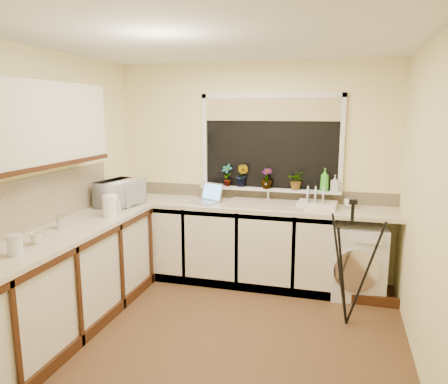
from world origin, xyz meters
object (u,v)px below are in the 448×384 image
washing_machine (356,260)px  plant_b (242,175)px  plant_a (227,175)px  plant_c (267,178)px  dish_rack (317,205)px  tripod (350,263)px  kettle (111,206)px  laptop (208,197)px  cup_back (350,203)px  soap_bottle_clear (335,183)px  cup_left (36,239)px  microwave (120,193)px  plant_d (297,180)px  glass_jug (15,245)px  steel_jar (61,222)px  soap_bottle_green (325,179)px

washing_machine → plant_b: 1.54m
plant_a → plant_c: 0.47m
washing_machine → plant_a: 1.69m
dish_rack → tripod: (0.34, -0.75, -0.35)m
kettle → plant_c: size_ratio=0.87×
washing_machine → dish_rack: size_ratio=1.88×
laptop → cup_back: laptop is taller
dish_rack → tripod: tripod is taller
soap_bottle_clear → cup_left: 3.01m
plant_c → plant_a: bearing=177.7°
microwave → cup_left: size_ratio=5.24×
cup_back → cup_left: size_ratio=1.29×
plant_c → cup_left: plant_c is taller
laptop → dish_rack: 1.20m
plant_c → cup_back: plant_c is taller
plant_b → plant_d: size_ratio=1.26×
microwave → plant_b: plant_b is taller
washing_machine → plant_c: size_ratio=3.30×
laptop → tripod: (1.54, -0.70, -0.38)m
microwave → dish_rack: bearing=-68.0°
laptop → kettle: laptop is taller
soap_bottle_clear → plant_c: bearing=-178.1°
kettle → glass_jug: 1.20m
laptop → steel_jar: bearing=-99.5°
microwave → plant_c: 1.62m
steel_jar → soap_bottle_clear: (2.29, 1.61, 0.18)m
steel_jar → washing_machine: bearing=28.1°
plant_a → glass_jug: bearing=-112.2°
microwave → cup_back: 2.46m
plant_c → cup_left: bearing=-125.5°
kettle → plant_b: 1.54m
steel_jar → plant_a: bearing=56.1°
dish_rack → soap_bottle_clear: (0.17, 0.20, 0.21)m
plant_a → plant_d: (0.80, -0.02, -0.02)m
cup_back → cup_left: cup_back is taller
microwave → washing_machine: bearing=-71.3°
steel_jar → microwave: microwave is taller
glass_jug → plant_c: size_ratio=0.67×
tripod → plant_b: size_ratio=4.40×
washing_machine → microwave: (-2.48, -0.41, 0.66)m
soap_bottle_green → cup_left: soap_bottle_green is taller
plant_c → plant_d: (0.33, 0.00, -0.01)m
dish_rack → cup_left: cup_left is taller
kettle → plant_c: (1.34, 1.09, 0.16)m
plant_d → soap_bottle_green: soap_bottle_green is taller
cup_back → steel_jar: bearing=-148.6°
cup_left → microwave: bearing=91.7°
plant_b → washing_machine: bearing=-11.2°
tripod → soap_bottle_green: bearing=99.9°
microwave → plant_d: size_ratio=2.38×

